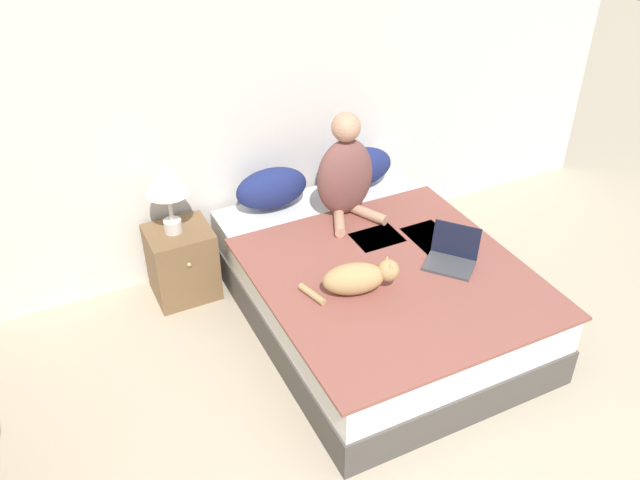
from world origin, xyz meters
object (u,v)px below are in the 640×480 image
object	(u,v)px
pillow_far	(359,167)
cat_tabby	(358,278)
pillow_near	(272,188)
person_sitting	(345,173)
bed	(375,290)
laptop_open	(452,256)
table_lamp	(166,180)
nightstand	(182,262)

from	to	relation	value
pillow_far	cat_tabby	bearing A→B (deg)	-119.10
pillow_near	cat_tabby	bearing A→B (deg)	-86.07
pillow_near	person_sitting	distance (m)	0.53
person_sitting	bed	bearing A→B (deg)	-96.69
pillow_far	laptop_open	bearing A→B (deg)	-88.05
laptop_open	bed	bearing A→B (deg)	-162.95
cat_tabby	bed	bearing A→B (deg)	55.61
pillow_far	cat_tabby	world-z (taller)	pillow_far
bed	laptop_open	size ratio (longest dim) A/B	5.28
bed	table_lamp	distance (m)	1.48
laptop_open	table_lamp	distance (m)	1.82
bed	table_lamp	bearing A→B (deg)	141.67
person_sitting	laptop_open	size ratio (longest dim) A/B	1.89
pillow_near	table_lamp	xyz separation A→B (m)	(-0.71, -0.03, 0.25)
laptop_open	pillow_near	bearing A→B (deg)	172.92
pillow_far	person_sitting	xyz separation A→B (m)	(-0.27, -0.30, 0.17)
person_sitting	cat_tabby	distance (m)	0.88
pillow_far	cat_tabby	distance (m)	1.25
person_sitting	table_lamp	bearing A→B (deg)	166.21
pillow_far	cat_tabby	xyz separation A→B (m)	(-0.61, -1.09, -0.04)
table_lamp	pillow_far	bearing A→B (deg)	1.13
person_sitting	laptop_open	xyz separation A→B (m)	(0.31, -0.80, -0.26)
bed	cat_tabby	distance (m)	0.50
bed	cat_tabby	size ratio (longest dim) A/B	3.74
cat_tabby	nightstand	bearing A→B (deg)	140.25
cat_tabby	pillow_far	bearing A→B (deg)	75.49
pillow_near	laptop_open	size ratio (longest dim) A/B	1.32
nightstand	cat_tabby	bearing A→B (deg)	-54.33
laptop_open	nightstand	xyz separation A→B (m)	(-1.40, 1.07, -0.29)
bed	table_lamp	world-z (taller)	table_lamp
cat_tabby	nightstand	xyz separation A→B (m)	(-0.76, 1.06, -0.34)
pillow_far	table_lamp	bearing A→B (deg)	-178.87
bed	nightstand	world-z (taller)	nightstand
pillow_far	table_lamp	xyz separation A→B (m)	(-1.39, -0.03, 0.25)
laptop_open	person_sitting	bearing A→B (deg)	161.13
pillow_near	pillow_far	distance (m)	0.68
laptop_open	pillow_far	bearing A→B (deg)	141.73
bed	table_lamp	size ratio (longest dim) A/B	3.98
person_sitting	cat_tabby	world-z (taller)	person_sitting
pillow_far	person_sitting	size ratio (longest dim) A/B	0.70
pillow_near	laptop_open	xyz separation A→B (m)	(0.72, -1.10, -0.09)
nightstand	table_lamp	xyz separation A→B (m)	(-0.03, 0.00, 0.63)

